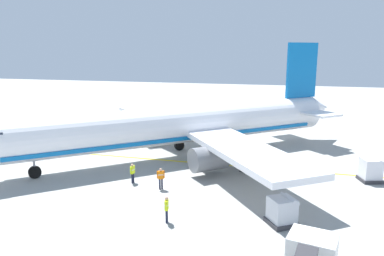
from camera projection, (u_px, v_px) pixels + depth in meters
The scene contains 9 objects.
airliner_foreground at pixel (182, 126), 37.83m from camera, with size 30.90×33.35×11.90m.
cargo_container_near at pixel (282, 211), 23.51m from camera, with size 2.35×2.35×1.93m.
cargo_container_mid at pixel (371, 170), 31.30m from camera, with size 2.06×2.06×2.10m.
cargo_container_far at pixel (252, 161), 33.88m from camera, with size 2.19×2.19×2.10m.
crew_marshaller at pixel (234, 143), 40.79m from camera, with size 0.61×0.34×1.61m.
crew_loader_left at pixel (167, 207), 23.75m from camera, with size 0.62×0.31×1.79m.
crew_loader_right at pixel (133, 172), 30.88m from camera, with size 0.62×0.30×1.69m.
crew_supervisor at pixel (161, 177), 29.46m from camera, with size 0.38×0.59×1.78m.
apron_guide_line at pixel (222, 165), 35.98m from camera, with size 0.30×60.00×0.01m, color yellow.
Camera 1 is at (-0.89, 4.72, 11.03)m, focal length 34.31 mm.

